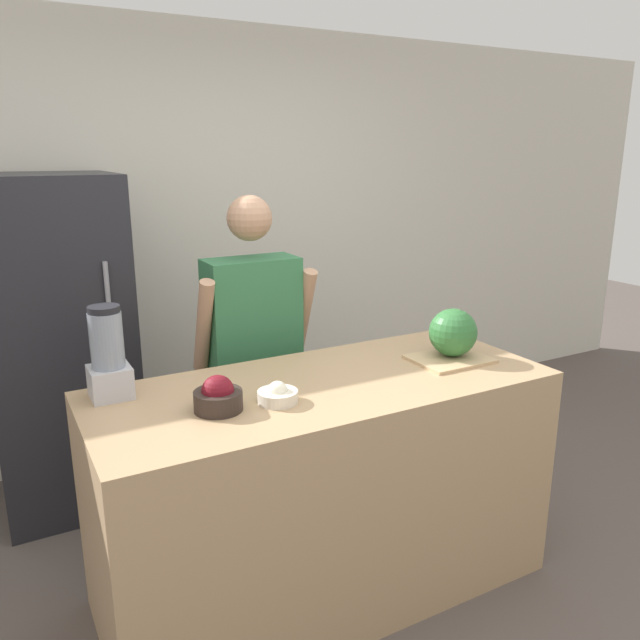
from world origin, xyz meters
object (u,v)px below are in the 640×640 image
at_px(watermelon, 453,332).
at_px(blender, 108,357).
at_px(refrigerator, 59,345).
at_px(bowl_cream, 278,395).
at_px(person, 254,361).
at_px(bowl_cherries, 218,397).

height_order(watermelon, blender, blender).
xyz_separation_m(refrigerator, bowl_cream, (0.60, -1.42, 0.11)).
relative_size(person, bowl_cream, 11.04).
distance_m(person, blender, 0.92).
bearing_deg(blender, person, 29.65).
distance_m(bowl_cherries, blender, 0.46).
relative_size(refrigerator, person, 1.06).
bearing_deg(bowl_cream, refrigerator, 112.89).
distance_m(watermelon, bowl_cream, 0.91).
height_order(refrigerator, person, refrigerator).
xyz_separation_m(person, bowl_cream, (-0.23, -0.79, 0.14)).
relative_size(person, bowl_cherries, 9.45).
bearing_deg(refrigerator, watermelon, -41.63).
xyz_separation_m(refrigerator, person, (0.83, -0.63, -0.03)).
bearing_deg(bowl_cream, blender, 146.29).
bearing_deg(watermelon, blender, 169.44).
xyz_separation_m(person, blender, (-0.76, -0.43, 0.27)).
xyz_separation_m(refrigerator, watermelon, (1.50, -1.33, 0.20)).
bearing_deg(bowl_cherries, blender, 134.79).
bearing_deg(watermelon, bowl_cream, -174.50).
bearing_deg(blender, bowl_cream, -33.71).
relative_size(watermelon, bowl_cream, 1.42).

